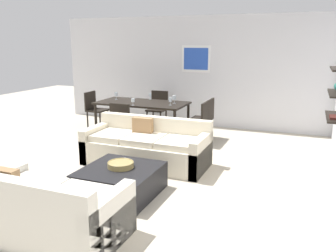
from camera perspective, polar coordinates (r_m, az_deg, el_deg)
The scene contains 17 objects.
ground_plane at distance 5.90m, azimuth -4.22°, elevation -7.19°, with size 18.00×18.00×0.00m, color #BCB29E.
back_wall_unit at distance 8.78m, azimuth 7.70°, elevation 8.61°, with size 8.40×0.09×2.70m.
sofa_beige at distance 6.12m, azimuth -3.47°, elevation -3.53°, with size 2.12×0.90×0.78m.
loveseat_white at distance 4.13m, azimuth -18.97°, elevation -12.95°, with size 1.65×0.90×0.78m.
coffee_table at distance 5.01m, azimuth -7.69°, elevation -8.82°, with size 1.00×1.03×0.38m.
decorative_bowl at distance 4.96m, azimuth -7.65°, elevation -6.16°, with size 0.37×0.37×0.08m.
dining_table at distance 8.00m, azimuth -4.22°, elevation 3.42°, with size 2.03×0.99×0.75m.
dining_chair_right_near at distance 7.32m, azimuth 5.09°, elevation 0.99°, with size 0.44×0.44×0.88m.
dining_chair_left_far at distance 8.92m, azimuth -11.81°, elevation 3.02°, with size 0.44×0.44×0.88m.
dining_chair_foot at distance 7.25m, azimuth -7.33°, elevation 0.82°, with size 0.44×0.44×0.88m.
dining_chair_head at distance 8.84m, azimuth -1.62°, elevation 3.20°, with size 0.44×0.44×0.88m.
dining_chair_right_far at distance 7.73m, azimuth 6.06°, elevation 1.65°, with size 0.44×0.44×0.88m.
wine_glass_right_near at distance 7.56m, azimuth 0.37°, elevation 4.25°, with size 0.07×0.07×0.17m.
wine_glass_head at distance 8.36m, azimuth -2.92°, elevation 5.00°, with size 0.06×0.06×0.15m.
wine_glass_right_far at distance 7.79m, azimuth 1.04°, elevation 4.60°, with size 0.08×0.08×0.18m.
wine_glass_foot at distance 7.59m, azimuth -5.69°, elevation 4.13°, with size 0.08×0.08×0.15m.
wine_glass_left_far at distance 8.42m, azimuth -8.39°, elevation 5.08°, with size 0.08×0.08×0.17m.
Camera 1 is at (2.46, -4.95, 2.08)m, focal length 37.73 mm.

